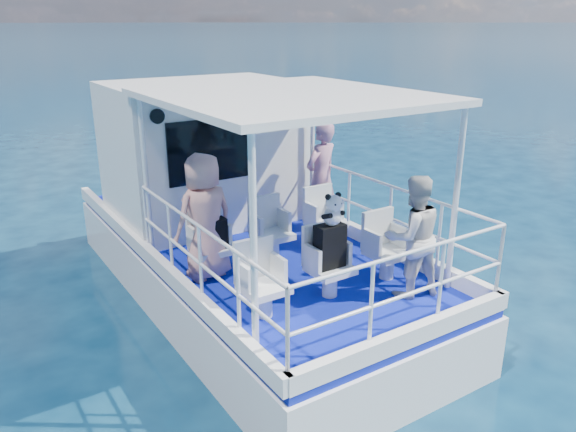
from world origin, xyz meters
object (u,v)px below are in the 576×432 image
object	(u,v)px
passenger_stbd_aft	(413,237)
panda	(333,209)
passenger_port_fwd	(205,217)
backpack_center	(330,246)

from	to	relation	value
passenger_stbd_aft	panda	distance (m)	1.01
passenger_port_fwd	passenger_stbd_aft	xyz separation A→B (m)	(1.82, -1.74, -0.07)
passenger_port_fwd	passenger_stbd_aft	bearing A→B (deg)	129.55
passenger_port_fwd	panda	size ratio (longest dim) A/B	4.31
passenger_port_fwd	backpack_center	size ratio (longest dim) A/B	3.09
passenger_port_fwd	panda	world-z (taller)	passenger_port_fwd
passenger_stbd_aft	panda	size ratio (longest dim) A/B	3.93
panda	passenger_port_fwd	bearing A→B (deg)	127.86
passenger_stbd_aft	backpack_center	bearing A→B (deg)	-15.11
backpack_center	passenger_port_fwd	bearing A→B (deg)	127.61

